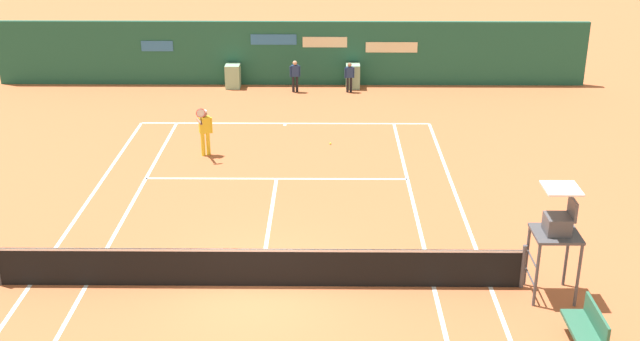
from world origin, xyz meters
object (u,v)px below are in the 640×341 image
umpire_chair (557,228)px  ball_kid_left_post (349,75)px  tennis_ball_by_sideline (208,136)px  ball_kid_centre_post (295,74)px  player_on_baseline (205,128)px  tennis_ball_mid_court (330,143)px  player_bench (587,326)px

umpire_chair → ball_kid_left_post: (-4.09, 16.14, -0.96)m
tennis_ball_by_sideline → ball_kid_centre_post: bearing=62.8°
umpire_chair → tennis_ball_by_sideline: 14.11m
player_on_baseline → tennis_ball_mid_court: (4.09, 1.09, -0.90)m
player_bench → ball_kid_left_post: ball_kid_left_post is taller
player_bench → player_on_baseline: (-9.17, 10.74, 0.43)m
player_on_baseline → ball_kid_left_post: 8.89m
ball_kid_left_post → ball_kid_centre_post: (-2.24, -0.00, 0.05)m
ball_kid_left_post → ball_kid_centre_post: bearing=-9.8°
player_bench → tennis_ball_mid_court: player_bench is taller
ball_kid_centre_post → player_on_baseline: bearing=62.5°
player_bench → tennis_ball_mid_court: bearing=23.2°
player_bench → player_on_baseline: size_ratio=0.78×
umpire_chair → ball_kid_centre_post: (-6.34, 16.14, -0.92)m
ball_kid_left_post → tennis_ball_mid_court: bearing=73.0°
player_bench → ball_kid_left_post: size_ratio=1.12×
ball_kid_left_post → umpire_chair: bearing=94.5°
ball_kid_centre_post → tennis_ball_mid_court: ball_kid_centre_post is taller
player_bench → tennis_ball_by_sideline: bearing=36.7°
player_on_baseline → ball_kid_centre_post: (2.65, 7.42, -0.17)m
umpire_chair → player_on_baseline: 12.55m
player_bench → ball_kid_left_post: (-4.28, 18.15, 0.21)m
ball_kid_centre_post → tennis_ball_mid_court: 6.53m
ball_kid_left_post → ball_kid_centre_post: 2.24m
tennis_ball_by_sideline → umpire_chair: bearing=-49.0°
player_on_baseline → ball_kid_left_post: (4.89, 7.42, -0.22)m
player_on_baseline → tennis_ball_by_sideline: (-0.21, 1.85, -0.90)m
player_bench → umpire_chair: bearing=5.2°
player_on_baseline → tennis_ball_mid_court: player_on_baseline is taller
ball_kid_centre_post → player_bench: bearing=101.9°
tennis_ball_by_sideline → tennis_ball_mid_court: bearing=-10.0°
ball_kid_centre_post → tennis_ball_by_sideline: (-2.86, -5.57, -0.73)m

